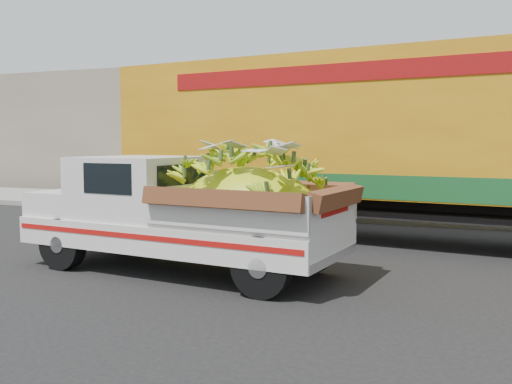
% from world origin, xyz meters
% --- Properties ---
extents(ground, '(100.00, 100.00, 0.00)m').
position_xyz_m(ground, '(0.00, 0.00, 0.00)').
color(ground, black).
rests_on(ground, ground).
extents(curb, '(60.00, 0.25, 0.15)m').
position_xyz_m(curb, '(0.00, 5.86, 0.07)').
color(curb, gray).
rests_on(curb, ground).
extents(sidewalk, '(60.00, 4.00, 0.14)m').
position_xyz_m(sidewalk, '(0.00, 7.96, 0.07)').
color(sidewalk, gray).
rests_on(sidewalk, ground).
extents(building_left, '(18.00, 6.00, 5.00)m').
position_xyz_m(building_left, '(-8.00, 13.86, 2.50)').
color(building_left, gray).
rests_on(building_left, ground).
extents(pickup_truck, '(5.33, 2.47, 1.80)m').
position_xyz_m(pickup_truck, '(0.04, -0.68, 0.97)').
color(pickup_truck, black).
rests_on(pickup_truck, ground).
extents(semi_trailer, '(12.05, 4.07, 3.80)m').
position_xyz_m(semi_trailer, '(2.10, 3.41, 2.12)').
color(semi_trailer, black).
rests_on(semi_trailer, ground).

